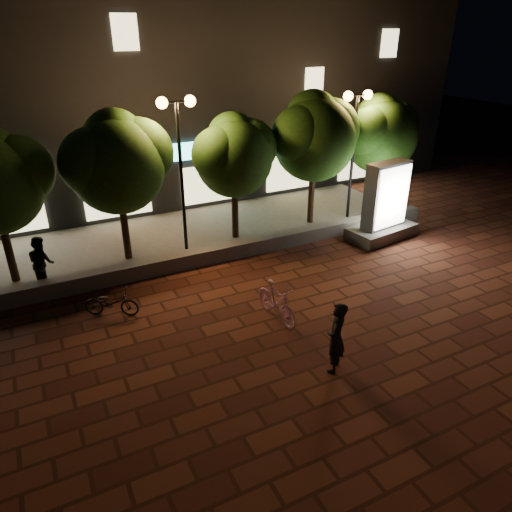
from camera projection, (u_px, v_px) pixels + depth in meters
ground at (299, 311)px, 13.11m from camera, size 80.00×80.00×0.00m
retaining_wall at (239, 249)px, 16.22m from camera, size 16.00×0.45×0.50m
sidewalk at (212, 230)px, 18.32m from camera, size 16.00×5.00×0.08m
building_block at (154, 80)px, 21.36m from camera, size 28.00×8.12×11.30m
tree_left at (117, 160)px, 14.60m from camera, size 3.60×3.00×4.89m
tree_mid at (234, 153)px, 16.31m from camera, size 3.24×2.70×4.50m
tree_right at (315, 134)px, 17.50m from camera, size 3.72×3.10×5.07m
tree_far_right at (381, 132)px, 18.88m from camera, size 3.48×2.90×4.76m
street_lamp_left at (179, 136)px, 14.92m from camera, size 1.26×0.36×5.18m
street_lamp_right at (356, 123)px, 17.81m from camera, size 1.26×0.36×4.98m
ad_kiosk at (384, 208)px, 17.28m from camera, size 2.82×1.70×2.88m
scooter_pink at (277, 302)px, 12.56m from camera, size 0.65×1.79×1.05m
rider at (336, 338)px, 10.52m from camera, size 0.75×0.75×1.76m
scooter_parked at (112, 303)px, 12.78m from camera, size 1.56×1.19×0.78m
pedestrian at (42, 262)px, 13.84m from camera, size 0.91×0.99×1.65m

